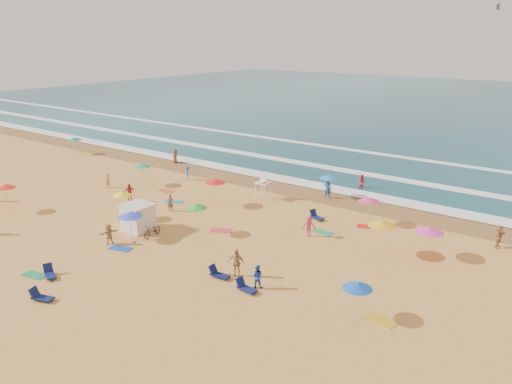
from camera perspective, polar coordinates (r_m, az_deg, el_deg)
The scene contains 12 objects.
ground at distance 40.37m, azimuth -5.66°, elevation -3.98°, with size 220.00×220.00×0.00m, color gold.
ocean at distance 115.56m, azimuth 23.56°, elevation 8.81°, with size 220.00×140.00×0.18m, color #0C4756.
wet_sand at distance 49.81m, azimuth 3.93°, elevation 0.30°, with size 220.00×220.00×0.00m, color olive.
surf_foam at distance 57.15m, azimuth 8.69°, elevation 2.51°, with size 200.00×18.70×0.05m.
cabana at distance 40.32m, azimuth -13.33°, elevation -2.89°, with size 2.00×2.00×2.00m, color white.
cabana_roof at distance 39.97m, azimuth -13.43°, elevation -1.47°, with size 2.20×2.20×0.12m, color silver.
bicycle at distance 38.97m, azimuth -11.77°, elevation -4.34°, with size 0.63×1.80×0.95m, color black.
lifeguard_stand at distance 46.65m, azimuth 0.82°, elevation 0.47°, with size 1.20×1.20×2.10m, color white, non-canonical shape.
beach_umbrellas at distance 39.30m, azimuth -4.53°, elevation -1.21°, with size 64.39×29.61×0.74m.
loungers at distance 31.62m, azimuth -1.96°, elevation -9.94°, with size 58.17×22.02×0.34m.
towels at distance 38.52m, azimuth -3.66°, elevation -4.99°, with size 44.44×21.96×0.03m.
beachgoers at distance 42.29m, azimuth -3.25°, elevation -1.73°, with size 40.81×29.03×2.12m.
Camera 1 is at (25.27, -27.79, 14.79)m, focal length 35.00 mm.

